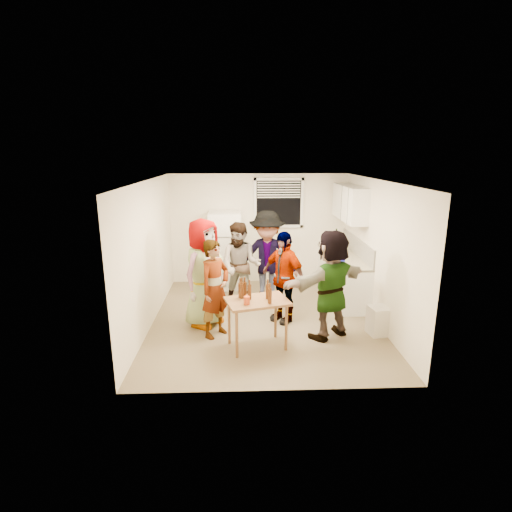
{
  "coord_description": "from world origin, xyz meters",
  "views": [
    {
      "loc": [
        -0.41,
        -6.75,
        2.96
      ],
      "look_at": [
        -0.14,
        0.18,
        1.15
      ],
      "focal_mm": 28.0,
      "sensor_mm": 36.0,
      "label": 1
    }
  ],
  "objects_px": {
    "beer_bottle_counter": "(341,258)",
    "blue_cup": "(343,265)",
    "guest_grey": "(206,324)",
    "kettle": "(336,251)",
    "serving_table": "(257,347)",
    "guest_orange": "(328,336)",
    "guest_back_right": "(267,304)",
    "guest_stripe": "(216,335)",
    "red_cup": "(247,304)",
    "beer_bottle_table": "(242,298)",
    "trash_bin": "(379,320)",
    "guest_black": "(282,320)",
    "refrigerator": "(226,250)",
    "guest_back_left": "(241,306)",
    "wine_bottle": "(336,246)"
  },
  "relations": [
    {
      "from": "beer_bottle_counter",
      "to": "trash_bin",
      "type": "bearing_deg",
      "value": -80.04
    },
    {
      "from": "guest_stripe",
      "to": "guest_back_left",
      "type": "xyz_separation_m",
      "value": [
        0.42,
        1.26,
        0.0
      ]
    },
    {
      "from": "guest_stripe",
      "to": "guest_orange",
      "type": "relative_size",
      "value": 0.9
    },
    {
      "from": "guest_back_left",
      "to": "guest_orange",
      "type": "xyz_separation_m",
      "value": [
        1.45,
        -1.37,
        0.0
      ]
    },
    {
      "from": "guest_back_right",
      "to": "kettle",
      "type": "bearing_deg",
      "value": 34.97
    },
    {
      "from": "refrigerator",
      "to": "guest_back_right",
      "type": "xyz_separation_m",
      "value": [
        0.85,
        -1.1,
        -0.85
      ]
    },
    {
      "from": "refrigerator",
      "to": "serving_table",
      "type": "relative_size",
      "value": 1.84
    },
    {
      "from": "blue_cup",
      "to": "red_cup",
      "type": "xyz_separation_m",
      "value": [
        -1.84,
        -1.63,
        -0.12
      ]
    },
    {
      "from": "blue_cup",
      "to": "guest_stripe",
      "type": "relative_size",
      "value": 0.07
    },
    {
      "from": "trash_bin",
      "to": "guest_back_left",
      "type": "relative_size",
      "value": 0.29
    },
    {
      "from": "wine_bottle",
      "to": "serving_table",
      "type": "height_order",
      "value": "wine_bottle"
    },
    {
      "from": "guest_orange",
      "to": "blue_cup",
      "type": "bearing_deg",
      "value": -144.33
    },
    {
      "from": "trash_bin",
      "to": "blue_cup",
      "type": "bearing_deg",
      "value": 108.77
    },
    {
      "from": "serving_table",
      "to": "guest_back_left",
      "type": "bearing_deg",
      "value": 98.35
    },
    {
      "from": "serving_table",
      "to": "red_cup",
      "type": "distance_m",
      "value": 0.81
    },
    {
      "from": "trash_bin",
      "to": "serving_table",
      "type": "height_order",
      "value": "trash_bin"
    },
    {
      "from": "red_cup",
      "to": "guest_orange",
      "type": "bearing_deg",
      "value": 20.07
    },
    {
      "from": "guest_orange",
      "to": "serving_table",
      "type": "bearing_deg",
      "value": -16.25
    },
    {
      "from": "serving_table",
      "to": "blue_cup",
      "type": "bearing_deg",
      "value": 41.28
    },
    {
      "from": "trash_bin",
      "to": "guest_stripe",
      "type": "distance_m",
      "value": 2.73
    },
    {
      "from": "serving_table",
      "to": "guest_stripe",
      "type": "height_order",
      "value": "serving_table"
    },
    {
      "from": "refrigerator",
      "to": "trash_bin",
      "type": "distance_m",
      "value": 3.72
    },
    {
      "from": "trash_bin",
      "to": "guest_black",
      "type": "distance_m",
      "value": 1.69
    },
    {
      "from": "beer_bottle_counter",
      "to": "beer_bottle_table",
      "type": "bearing_deg",
      "value": -136.85
    },
    {
      "from": "serving_table",
      "to": "guest_orange",
      "type": "distance_m",
      "value": 1.25
    },
    {
      "from": "kettle",
      "to": "beer_bottle_table",
      "type": "height_order",
      "value": "kettle"
    },
    {
      "from": "refrigerator",
      "to": "guest_black",
      "type": "relative_size",
      "value": 1.03
    },
    {
      "from": "guest_back_left",
      "to": "red_cup",
      "type": "bearing_deg",
      "value": -73.53
    },
    {
      "from": "beer_bottle_counter",
      "to": "guest_grey",
      "type": "bearing_deg",
      "value": -158.07
    },
    {
      "from": "serving_table",
      "to": "beer_bottle_counter",
      "type": "bearing_deg",
      "value": 48.02
    },
    {
      "from": "refrigerator",
      "to": "beer_bottle_table",
      "type": "distance_m",
      "value": 2.87
    },
    {
      "from": "guest_black",
      "to": "guest_orange",
      "type": "distance_m",
      "value": 0.97
    },
    {
      "from": "trash_bin",
      "to": "guest_grey",
      "type": "relative_size",
      "value": 0.25
    },
    {
      "from": "guest_stripe",
      "to": "guest_black",
      "type": "height_order",
      "value": "guest_black"
    },
    {
      "from": "kettle",
      "to": "guest_stripe",
      "type": "relative_size",
      "value": 0.13
    },
    {
      "from": "trash_bin",
      "to": "guest_grey",
      "type": "bearing_deg",
      "value": 169.87
    },
    {
      "from": "guest_grey",
      "to": "kettle",
      "type": "bearing_deg",
      "value": -23.64
    },
    {
      "from": "refrigerator",
      "to": "guest_stripe",
      "type": "height_order",
      "value": "refrigerator"
    },
    {
      "from": "blue_cup",
      "to": "guest_stripe",
      "type": "distance_m",
      "value": 2.71
    },
    {
      "from": "serving_table",
      "to": "guest_grey",
      "type": "distance_m",
      "value": 1.26
    },
    {
      "from": "refrigerator",
      "to": "wine_bottle",
      "type": "bearing_deg",
      "value": 3.09
    },
    {
      "from": "blue_cup",
      "to": "guest_stripe",
      "type": "height_order",
      "value": "blue_cup"
    },
    {
      "from": "beer_bottle_counter",
      "to": "beer_bottle_table",
      "type": "relative_size",
      "value": 0.86
    },
    {
      "from": "guest_stripe",
      "to": "kettle",
      "type": "bearing_deg",
      "value": -8.97
    },
    {
      "from": "serving_table",
      "to": "red_cup",
      "type": "xyz_separation_m",
      "value": [
        -0.16,
        -0.16,
        0.78
      ]
    },
    {
      "from": "beer_bottle_counter",
      "to": "blue_cup",
      "type": "xyz_separation_m",
      "value": [
        -0.09,
        -0.49,
        0.0
      ]
    },
    {
      "from": "kettle",
      "to": "guest_orange",
      "type": "xyz_separation_m",
      "value": [
        -0.62,
        -2.25,
        -0.9
      ]
    },
    {
      "from": "serving_table",
      "to": "guest_orange",
      "type": "relative_size",
      "value": 0.51
    },
    {
      "from": "beer_bottle_counter",
      "to": "guest_orange",
      "type": "distance_m",
      "value": 1.95
    },
    {
      "from": "guest_back_right",
      "to": "guest_stripe",
      "type": "bearing_deg",
      "value": -115.0
    }
  ]
}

